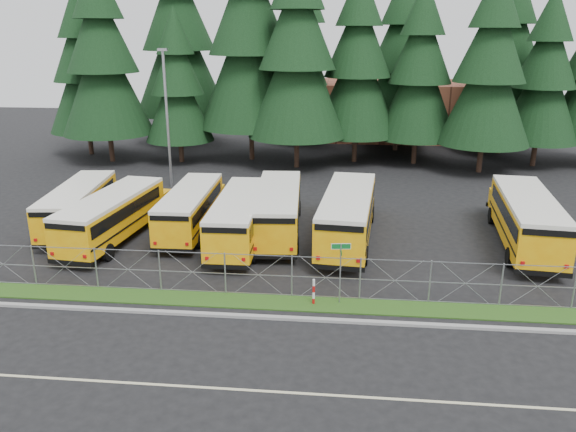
% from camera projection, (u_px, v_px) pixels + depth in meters
% --- Properties ---
extents(ground, '(120.00, 120.00, 0.00)m').
position_uv_depth(ground, '(315.00, 288.00, 25.97)').
color(ground, black).
rests_on(ground, ground).
extents(curb, '(50.00, 0.25, 0.12)m').
position_uv_depth(curb, '(311.00, 319.00, 23.02)').
color(curb, gray).
rests_on(curb, ground).
extents(grass_verge, '(50.00, 1.40, 0.06)m').
position_uv_depth(grass_verge, '(313.00, 304.00, 24.35)').
color(grass_verge, '#1A4413').
rests_on(grass_verge, ground).
extents(road_lane_line, '(50.00, 0.12, 0.01)m').
position_uv_depth(road_lane_line, '(302.00, 393.00, 18.41)').
color(road_lane_line, beige).
rests_on(road_lane_line, ground).
extents(chainlink_fence, '(44.00, 0.10, 2.00)m').
position_uv_depth(chainlink_fence, '(314.00, 277.00, 24.71)').
color(chainlink_fence, '#93959B').
rests_on(chainlink_fence, ground).
extents(brick_building, '(22.00, 10.00, 6.00)m').
position_uv_depth(brick_building, '(389.00, 110.00, 62.25)').
color(brick_building, brown).
rests_on(brick_building, ground).
extents(bus_0, '(3.43, 10.11, 2.60)m').
position_uv_depth(bus_0, '(80.00, 207.00, 33.64)').
color(bus_0, orange).
rests_on(bus_0, ground).
extents(bus_1, '(3.55, 10.50, 2.70)m').
position_uv_depth(bus_1, '(116.00, 217.00, 31.61)').
color(bus_1, orange).
rests_on(bus_1, ground).
extents(bus_2, '(2.50, 9.84, 2.57)m').
position_uv_depth(bus_2, '(192.00, 210.00, 33.09)').
color(bus_2, orange).
rests_on(bus_2, ground).
extents(bus_3, '(2.66, 10.42, 2.72)m').
position_uv_depth(bus_3, '(241.00, 219.00, 31.25)').
color(bus_3, orange).
rests_on(bus_3, ground).
extents(bus_4, '(3.16, 10.72, 2.78)m').
position_uv_depth(bus_4, '(278.00, 211.00, 32.52)').
color(bus_4, orange).
rests_on(bus_4, ground).
extents(bus_5, '(3.62, 11.36, 2.93)m').
position_uv_depth(bus_5, '(348.00, 217.00, 31.29)').
color(bus_5, orange).
rests_on(bus_5, ground).
extents(bus_east, '(3.81, 11.38, 2.93)m').
position_uv_depth(bus_east, '(525.00, 221.00, 30.64)').
color(bus_east, orange).
rests_on(bus_east, ground).
extents(street_sign, '(0.84, 0.55, 2.81)m').
position_uv_depth(street_sign, '(341.00, 261.00, 23.85)').
color(street_sign, '#93959B').
rests_on(street_sign, ground).
extents(striped_bollard, '(0.11, 0.11, 1.20)m').
position_uv_depth(striped_bollard, '(314.00, 292.00, 24.21)').
color(striped_bollard, '#B20C0C').
rests_on(striped_bollard, ground).
extents(light_standard, '(0.70, 0.35, 10.14)m').
position_uv_depth(light_standard, '(167.00, 114.00, 41.26)').
color(light_standard, '#93959B').
rests_on(light_standard, ground).
extents(conifer_0, '(6.88, 6.88, 15.21)m').
position_uv_depth(conifer_0, '(83.00, 73.00, 51.84)').
color(conifer_0, black).
rests_on(conifer_0, ground).
extents(conifer_1, '(7.89, 7.89, 17.46)m').
position_uv_depth(conifer_1, '(103.00, 62.00, 48.48)').
color(conifer_1, black).
rests_on(conifer_1, ground).
extents(conifer_2, '(6.05, 6.05, 13.38)m').
position_uv_depth(conifer_2, '(177.00, 87.00, 48.96)').
color(conifer_2, black).
rests_on(conifer_2, ground).
extents(conifer_3, '(9.34, 9.34, 20.65)m').
position_uv_depth(conifer_3, '(250.00, 43.00, 48.80)').
color(conifer_3, black).
rests_on(conifer_3, ground).
extents(conifer_4, '(8.31, 8.31, 18.38)m').
position_uv_depth(conifer_4, '(297.00, 58.00, 46.17)').
color(conifer_4, black).
rests_on(conifer_4, ground).
extents(conifer_5, '(7.52, 7.52, 16.63)m').
position_uv_depth(conifer_5, '(358.00, 67.00, 48.52)').
color(conifer_5, black).
rests_on(conifer_5, ground).
extents(conifer_6, '(7.05, 7.05, 15.59)m').
position_uv_depth(conifer_6, '(420.00, 74.00, 47.98)').
color(conifer_6, black).
rests_on(conifer_6, ground).
extents(conifer_7, '(7.41, 7.41, 16.39)m').
position_uv_depth(conifer_7, '(489.00, 72.00, 44.75)').
color(conifer_7, black).
rests_on(conifer_7, ground).
extents(conifer_8, '(6.74, 6.74, 14.91)m').
position_uv_depth(conifer_8, '(544.00, 79.00, 47.20)').
color(conifer_8, black).
rests_on(conifer_8, ground).
extents(conifer_10, '(9.46, 9.46, 20.93)m').
position_uv_depth(conifer_10, '(179.00, 40.00, 56.48)').
color(conifer_10, black).
rests_on(conifer_10, ground).
extents(conifer_11, '(7.76, 7.76, 17.15)m').
position_uv_depth(conifer_11, '(304.00, 59.00, 57.33)').
color(conifer_11, black).
rests_on(conifer_11, ground).
extents(conifer_12, '(7.62, 7.62, 16.85)m').
position_uv_depth(conifer_12, '(400.00, 63.00, 53.46)').
color(conifer_12, black).
rests_on(conifer_12, ground).
extents(conifer_13, '(7.65, 7.65, 16.93)m').
position_uv_depth(conifer_13, '(509.00, 63.00, 51.81)').
color(conifer_13, black).
rests_on(conifer_13, ground).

